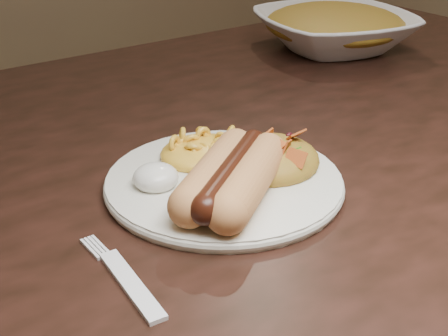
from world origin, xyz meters
TOP-DOWN VIEW (x-y plane):
  - table at (0.00, 0.00)m, footprint 1.60×0.90m
  - plate at (-0.02, -0.07)m, footprint 0.27×0.27m
  - hotdog at (-0.04, -0.11)m, footprint 0.13×0.14m
  - mac_and_cheese at (-0.01, -0.02)m, footprint 0.10×0.09m
  - sour_cream at (-0.09, -0.05)m, footprint 0.06×0.06m
  - taco_salad at (0.03, -0.08)m, footprint 0.11×0.10m
  - fork at (-0.18, -0.16)m, footprint 0.03×0.13m
  - serving_bowl at (0.43, 0.23)m, footprint 0.32×0.32m
  - bowl_filling at (0.43, 0.23)m, footprint 0.30×0.30m

SIDE VIEW (x-z plane):
  - table at x=0.00m, z-range 0.28..1.03m
  - fork at x=-0.18m, z-range 0.75..0.75m
  - plate at x=-0.02m, z-range 0.75..0.76m
  - sour_cream at x=-0.09m, z-range 0.76..0.79m
  - mac_and_cheese at x=-0.01m, z-range 0.76..0.80m
  - taco_salad at x=0.03m, z-range 0.76..0.80m
  - serving_bowl at x=0.43m, z-range 0.75..0.81m
  - hotdog at x=-0.04m, z-range 0.76..0.80m
  - bowl_filling at x=0.43m, z-range 0.77..0.83m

